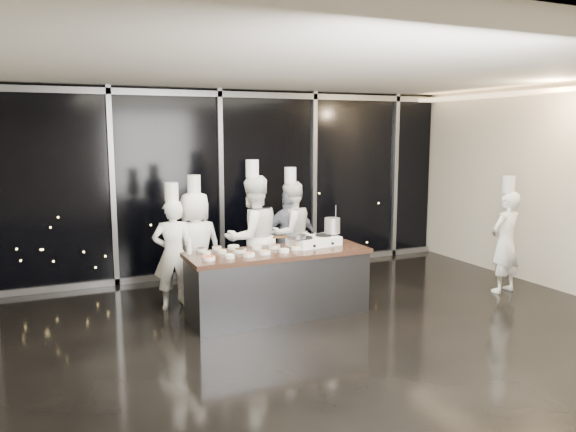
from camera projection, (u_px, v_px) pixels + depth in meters
name	position (u px, v px, depth m)	size (l,w,h in m)	color
ground	(307.00, 337.00, 6.85)	(9.00, 9.00, 0.00)	black
room_shell	(322.00, 152.00, 6.58)	(9.02, 7.02, 3.21)	beige
window_wall	(220.00, 183.00, 9.70)	(8.90, 0.11, 3.20)	black
demo_counter	(278.00, 283.00, 7.59)	(2.46, 0.86, 0.90)	#38393D
stove	(314.00, 241.00, 7.85)	(0.74, 0.53, 0.14)	white
frying_pan	(295.00, 236.00, 7.65)	(0.50, 0.32, 0.05)	gray
stock_pot	(332.00, 226.00, 8.00)	(0.22, 0.22, 0.22)	#A8A8AA
prep_bowls	(243.00, 251.00, 7.39)	(1.40, 0.69, 0.05)	white
squeeze_bottle	(189.00, 245.00, 7.30)	(0.07, 0.07, 0.24)	white
chef_far_left	(173.00, 253.00, 7.83)	(0.63, 0.47, 1.79)	white
chef_left	(195.00, 246.00, 8.12)	(0.86, 0.62, 1.87)	white
chef_center	(253.00, 237.00, 8.29)	(1.01, 0.85, 2.08)	white
guest	(290.00, 238.00, 9.08)	(0.97, 0.56, 1.55)	#151F3A
chef_right	(290.00, 233.00, 9.10)	(0.97, 0.85, 1.92)	white
chef_side	(505.00, 240.00, 8.65)	(0.64, 0.48, 1.81)	white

